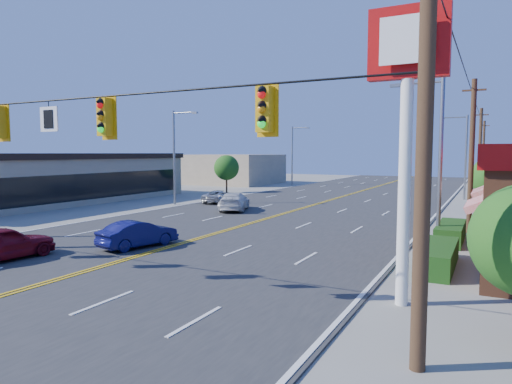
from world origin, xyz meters
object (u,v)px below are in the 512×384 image
at_px(kfc_pylon, 407,95).
at_px(car_blue, 138,235).
at_px(signal_span, 22,139).
at_px(car_silver, 220,197).
at_px(car_white, 234,202).
at_px(car_magenta, 2,245).

relative_size(kfc_pylon, car_blue, 2.27).
distance_m(signal_span, car_silver, 25.97).
relative_size(car_blue, car_white, 0.79).
distance_m(kfc_pylon, car_magenta, 16.45).
distance_m(car_magenta, car_white, 18.44).
xyz_separation_m(car_white, car_silver, (-3.75, 3.96, -0.13)).
height_order(car_magenta, car_silver, car_magenta).
bearing_deg(kfc_pylon, car_magenta, -172.61).
bearing_deg(car_silver, signal_span, 101.24).
height_order(car_magenta, car_white, car_magenta).
height_order(signal_span, car_white, signal_span).
relative_size(car_white, car_silver, 1.18).
distance_m(car_white, car_silver, 5.45).
xyz_separation_m(kfc_pylon, car_silver, (-18.92, 20.39, -5.48)).
distance_m(signal_span, kfc_pylon, 11.87).
height_order(kfc_pylon, car_white, kfc_pylon).
distance_m(signal_span, car_white, 21.25).
distance_m(kfc_pylon, car_blue, 13.67).
xyz_separation_m(signal_span, car_magenta, (-4.31, 2.00, -4.18)).
bearing_deg(signal_span, car_blue, 100.09).
bearing_deg(car_silver, kfc_pylon, 126.36).
relative_size(signal_span, car_white, 5.13).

